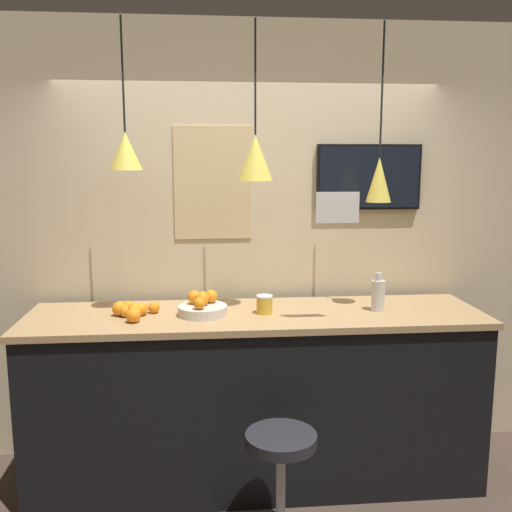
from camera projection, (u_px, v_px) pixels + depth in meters
back_wall at (250, 243)px, 3.87m from camera, size 8.00×0.06×2.90m
service_counter at (256, 397)px, 3.56m from camera, size 2.77×0.73×1.09m
bar_stool at (281, 467)px, 2.94m from camera, size 0.37×0.37×0.62m
fruit_bowl at (202, 307)px, 3.41m from camera, size 0.29×0.29×0.14m
orange_pile at (133, 310)px, 3.37m from camera, size 0.28×0.29×0.09m
juice_bottle at (378, 295)px, 3.49m from camera, size 0.08×0.08×0.24m
spread_jar at (264, 304)px, 3.44m from camera, size 0.10×0.10×0.11m
pendant_lamp_left at (126, 150)px, 3.27m from camera, size 0.19×0.19×0.85m
pendant_lamp_middle at (255, 157)px, 3.35m from camera, size 0.21×0.21×0.92m
pendant_lamp_right at (379, 178)px, 3.44m from camera, size 0.15×0.15×1.05m
mounted_tv at (369, 177)px, 3.81m from camera, size 0.71×0.04×0.43m
hanging_menu_board at (338, 208)px, 3.11m from camera, size 0.24×0.01×0.17m
wall_poster at (213, 183)px, 3.74m from camera, size 0.51×0.01×0.74m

